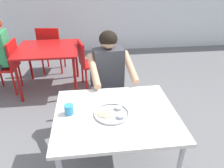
{
  "coord_description": "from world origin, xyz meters",
  "views": [
    {
      "loc": [
        -0.12,
        -1.41,
        1.84
      ],
      "look_at": [
        0.08,
        0.32,
        0.89
      ],
      "focal_mm": 34.23,
      "sensor_mm": 36.0,
      "label": 1
    }
  ],
  "objects_px": {
    "thali_tray": "(112,113)",
    "table_background_red": "(48,52)",
    "chair_red_left": "(8,63)",
    "chair_foreground": "(107,86)",
    "drinking_cup": "(69,109)",
    "chair_red_right": "(89,61)",
    "table_foreground": "(116,120)",
    "diner_foreground": "(110,76)",
    "chair_red_far": "(51,47)"
  },
  "relations": [
    {
      "from": "thali_tray",
      "to": "table_background_red",
      "type": "bearing_deg",
      "value": 113.34
    },
    {
      "from": "thali_tray",
      "to": "chair_red_left",
      "type": "relative_size",
      "value": 0.35
    },
    {
      "from": "chair_foreground",
      "to": "drinking_cup",
      "type": "bearing_deg",
      "value": -114.46
    },
    {
      "from": "chair_foreground",
      "to": "table_background_red",
      "type": "height_order",
      "value": "chair_foreground"
    },
    {
      "from": "chair_red_right",
      "to": "thali_tray",
      "type": "bearing_deg",
      "value": -84.97
    },
    {
      "from": "drinking_cup",
      "to": "chair_foreground",
      "type": "distance_m",
      "value": 1.02
    },
    {
      "from": "chair_red_left",
      "to": "chair_red_right",
      "type": "bearing_deg",
      "value": 1.16
    },
    {
      "from": "drinking_cup",
      "to": "chair_foreground",
      "type": "xyz_separation_m",
      "value": [
        0.41,
        0.89,
        -0.29
      ]
    },
    {
      "from": "table_foreground",
      "to": "diner_foreground",
      "type": "height_order",
      "value": "diner_foreground"
    },
    {
      "from": "chair_red_right",
      "to": "chair_foreground",
      "type": "bearing_deg",
      "value": -77.2
    },
    {
      "from": "table_background_red",
      "to": "table_foreground",
      "type": "bearing_deg",
      "value": -65.51
    },
    {
      "from": "thali_tray",
      "to": "diner_foreground",
      "type": "relative_size",
      "value": 0.24
    },
    {
      "from": "thali_tray",
      "to": "chair_red_far",
      "type": "bearing_deg",
      "value": 108.9
    },
    {
      "from": "drinking_cup",
      "to": "chair_red_far",
      "type": "xyz_separation_m",
      "value": [
        -0.51,
        2.48,
        -0.26
      ]
    },
    {
      "from": "chair_red_left",
      "to": "chair_red_far",
      "type": "height_order",
      "value": "chair_red_far"
    },
    {
      "from": "diner_foreground",
      "to": "table_background_red",
      "type": "bearing_deg",
      "value": 127.46
    },
    {
      "from": "table_foreground",
      "to": "drinking_cup",
      "type": "relative_size",
      "value": 12.08
    },
    {
      "from": "table_foreground",
      "to": "diner_foreground",
      "type": "distance_m",
      "value": 0.72
    },
    {
      "from": "table_background_red",
      "to": "chair_red_left",
      "type": "distance_m",
      "value": 0.66
    },
    {
      "from": "drinking_cup",
      "to": "diner_foreground",
      "type": "bearing_deg",
      "value": 57.62
    },
    {
      "from": "chair_foreground",
      "to": "chair_red_right",
      "type": "distance_m",
      "value": 0.96
    },
    {
      "from": "chair_red_far",
      "to": "chair_foreground",
      "type": "bearing_deg",
      "value": -60.04
    },
    {
      "from": "thali_tray",
      "to": "diner_foreground",
      "type": "height_order",
      "value": "diner_foreground"
    },
    {
      "from": "table_foreground",
      "to": "chair_foreground",
      "type": "xyz_separation_m",
      "value": [
        0.01,
        0.93,
        -0.17
      ]
    },
    {
      "from": "table_background_red",
      "to": "diner_foreground",
      "type": "bearing_deg",
      "value": -52.54
    },
    {
      "from": "chair_foreground",
      "to": "chair_red_left",
      "type": "distance_m",
      "value": 1.75
    },
    {
      "from": "thali_tray",
      "to": "table_background_red",
      "type": "distance_m",
      "value": 2.05
    },
    {
      "from": "thali_tray",
      "to": "table_background_red",
      "type": "relative_size",
      "value": 0.32
    },
    {
      "from": "table_foreground",
      "to": "chair_red_left",
      "type": "xyz_separation_m",
      "value": [
        -1.49,
        1.84,
        -0.16
      ]
    },
    {
      "from": "chair_foreground",
      "to": "chair_red_right",
      "type": "height_order",
      "value": "chair_foreground"
    },
    {
      "from": "drinking_cup",
      "to": "chair_red_right",
      "type": "xyz_separation_m",
      "value": [
        0.19,
        1.83,
        -0.32
      ]
    },
    {
      "from": "table_background_red",
      "to": "chair_red_right",
      "type": "bearing_deg",
      "value": 0.55
    },
    {
      "from": "chair_red_right",
      "to": "chair_red_far",
      "type": "bearing_deg",
      "value": 137.16
    },
    {
      "from": "table_background_red",
      "to": "chair_red_far",
      "type": "height_order",
      "value": "chair_red_far"
    },
    {
      "from": "chair_foreground",
      "to": "chair_red_far",
      "type": "bearing_deg",
      "value": 119.96
    },
    {
      "from": "chair_red_far",
      "to": "table_foreground",
      "type": "bearing_deg",
      "value": -70.22
    },
    {
      "from": "chair_red_left",
      "to": "table_background_red",
      "type": "bearing_deg",
      "value": 1.78
    },
    {
      "from": "diner_foreground",
      "to": "chair_red_right",
      "type": "distance_m",
      "value": 1.21
    },
    {
      "from": "table_foreground",
      "to": "drinking_cup",
      "type": "xyz_separation_m",
      "value": [
        -0.4,
        0.04,
        0.12
      ]
    },
    {
      "from": "drinking_cup",
      "to": "chair_red_far",
      "type": "relative_size",
      "value": 0.1
    },
    {
      "from": "diner_foreground",
      "to": "chair_red_right",
      "type": "bearing_deg",
      "value": 101.5
    },
    {
      "from": "chair_red_left",
      "to": "table_foreground",
      "type": "bearing_deg",
      "value": -51.05
    },
    {
      "from": "table_foreground",
      "to": "drinking_cup",
      "type": "distance_m",
      "value": 0.42
    },
    {
      "from": "thali_tray",
      "to": "chair_red_far",
      "type": "xyz_separation_m",
      "value": [
        -0.87,
        2.53,
        -0.23
      ]
    },
    {
      "from": "thali_tray",
      "to": "diner_foreground",
      "type": "bearing_deg",
      "value": 84.62
    },
    {
      "from": "table_background_red",
      "to": "chair_red_left",
      "type": "xyz_separation_m",
      "value": [
        -0.64,
        -0.02,
        -0.15
      ]
    },
    {
      "from": "chair_foreground",
      "to": "chair_red_far",
      "type": "xyz_separation_m",
      "value": [
        -0.91,
        1.59,
        0.03
      ]
    },
    {
      "from": "table_foreground",
      "to": "chair_red_left",
      "type": "distance_m",
      "value": 2.37
    },
    {
      "from": "diner_foreground",
      "to": "chair_red_left",
      "type": "xyz_separation_m",
      "value": [
        -1.52,
        1.13,
        -0.24
      ]
    },
    {
      "from": "chair_foreground",
      "to": "table_background_red",
      "type": "bearing_deg",
      "value": 132.67
    }
  ]
}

